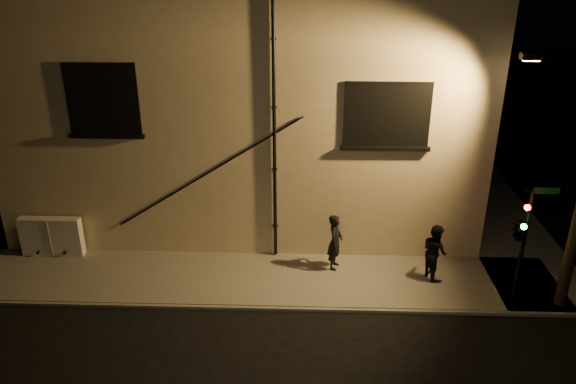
{
  "coord_description": "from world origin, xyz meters",
  "views": [
    {
      "loc": [
        -0.81,
        -13.48,
        9.66
      ],
      "look_at": [
        -1.34,
        1.8,
        2.92
      ],
      "focal_mm": 35.0,
      "sensor_mm": 36.0,
      "label": 1
    }
  ],
  "objects_px": {
    "traffic_signal": "(520,228)",
    "pedestrian_b": "(435,251)",
    "pedestrian_a": "(335,242)",
    "utility_cabinet": "(52,236)"
  },
  "relations": [
    {
      "from": "pedestrian_a",
      "to": "pedestrian_b",
      "type": "bearing_deg",
      "value": -83.08
    },
    {
      "from": "utility_cabinet",
      "to": "traffic_signal",
      "type": "relative_size",
      "value": 0.57
    },
    {
      "from": "pedestrian_b",
      "to": "utility_cabinet",
      "type": "bearing_deg",
      "value": 65.72
    },
    {
      "from": "pedestrian_a",
      "to": "traffic_signal",
      "type": "distance_m",
      "value": 5.47
    },
    {
      "from": "pedestrian_b",
      "to": "pedestrian_a",
      "type": "bearing_deg",
      "value": 61.96
    },
    {
      "from": "traffic_signal",
      "to": "pedestrian_a",
      "type": "bearing_deg",
      "value": 160.55
    },
    {
      "from": "utility_cabinet",
      "to": "pedestrian_b",
      "type": "bearing_deg",
      "value": -4.37
    },
    {
      "from": "pedestrian_b",
      "to": "traffic_signal",
      "type": "bearing_deg",
      "value": -144.45
    },
    {
      "from": "utility_cabinet",
      "to": "traffic_signal",
      "type": "distance_m",
      "value": 14.64
    },
    {
      "from": "traffic_signal",
      "to": "pedestrian_b",
      "type": "bearing_deg",
      "value": 145.46
    }
  ]
}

